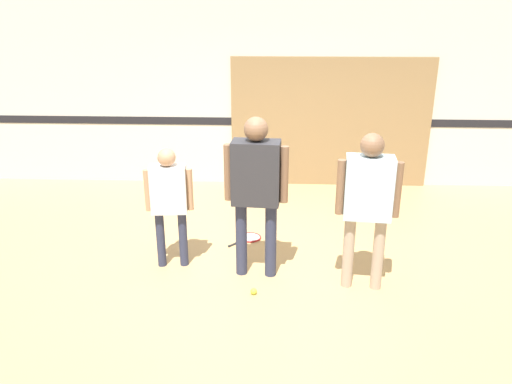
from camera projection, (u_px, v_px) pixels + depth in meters
ground_plane at (265, 268)px, 5.57m from camera, size 16.00×16.00×0.00m
wall_back at (271, 85)px, 7.72m from camera, size 16.00×0.07×3.20m
wall_panel at (330, 123)px, 7.83m from camera, size 3.11×0.05×2.03m
person_instructor at (256, 181)px, 5.08m from camera, size 0.66×0.30×1.74m
person_student_left at (169, 195)px, 5.35m from camera, size 0.51×0.25×1.36m
person_student_right at (368, 196)px, 4.85m from camera, size 0.62×0.30×1.64m
racket_spare_on_floor at (249, 238)px, 6.27m from camera, size 0.46×0.47×0.03m
tennis_ball_near_instructor at (254, 291)px, 5.05m from camera, size 0.07×0.07×0.07m
tennis_ball_by_spare_racket at (270, 231)px, 6.40m from camera, size 0.07×0.07×0.07m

